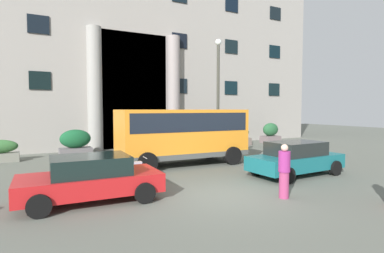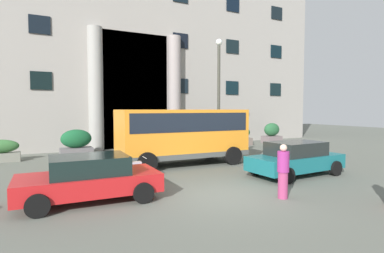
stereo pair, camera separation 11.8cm
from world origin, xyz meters
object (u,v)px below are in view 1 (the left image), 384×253
Objects in this scene: motorcycle_far_end at (129,170)px; hedge_planter_entrance_right at (76,144)px; hedge_planter_west at (270,133)px; pedestrian_man_red_shirt at (284,171)px; hedge_planter_far_west at (240,136)px; hedge_planter_far_east at (207,139)px; parked_sedan_far at (296,158)px; bus_stop_sign at (238,130)px; parked_hatchback_near at (91,178)px; orange_minibus at (183,132)px; lamppost_plaza_centre at (218,87)px.

hedge_planter_entrance_right is at bearing 102.04° from motorcycle_far_end.
pedestrian_man_red_shirt is at bearing -131.08° from hedge_planter_west.
hedge_planter_far_east is (-3.16, -0.34, -0.01)m from hedge_planter_far_west.
hedge_planter_west is 3.31m from hedge_planter_far_west.
hedge_planter_west is 6.48m from hedge_planter_far_east.
hedge_planter_entrance_right is 12.68m from pedestrian_man_red_shirt.
hedge_planter_west reaches higher than hedge_planter_far_east.
hedge_planter_west is 0.39× the size of parked_sedan_far.
bus_stop_sign is 6.20m from parked_sedan_far.
parked_hatchback_near is (-0.79, -9.29, -0.06)m from hedge_planter_entrance_right.
orange_minibus is 12.00m from hedge_planter_west.
parked_hatchback_near is (-9.39, -8.88, 0.04)m from hedge_planter_far_east.
pedestrian_man_red_shirt is 10.35m from lamppost_plaza_centre.
bus_stop_sign reaches higher than hedge_planter_entrance_right.
motorcycle_far_end is at bearing -144.79° from orange_minibus.
hedge_planter_entrance_right reaches higher than hedge_planter_far_west.
motorcycle_far_end is at bearing -137.48° from hedge_planter_far_east.
hedge_planter_west is at bearing 28.54° from orange_minibus.
bus_stop_sign is at bearing -148.00° from hedge_planter_west.
motorcycle_far_end is 0.28× the size of lamppost_plaza_centre.
lamppost_plaza_centre is (-6.98, -2.87, 3.37)m from hedge_planter_west.
parked_sedan_far is 3.60m from pedestrian_man_red_shirt.
hedge_planter_entrance_right is 0.25× the size of lamppost_plaza_centre.
hedge_planter_entrance_right is 12.15m from parked_sedan_far.
lamppost_plaza_centre reaches higher than hedge_planter_far_west.
hedge_planter_west is 0.90× the size of hedge_planter_entrance_right.
bus_stop_sign is at bearing 74.20° from parked_sedan_far.
orange_minibus is 5.13m from lamppost_plaza_centre.
orange_minibus is at bearing -161.40° from bus_stop_sign.
pedestrian_man_red_shirt reaches higher than motorcycle_far_end.
parked_hatchback_near is at bearing -143.23° from lamppost_plaza_centre.
motorcycle_far_end is (-7.65, -7.02, -0.20)m from hedge_planter_far_east.
lamppost_plaza_centre reaches higher than hedge_planter_far_east.
pedestrian_man_red_shirt is at bearing -86.48° from orange_minibus.
hedge_planter_far_east is (-6.45, -0.61, -0.12)m from hedge_planter_west.
bus_stop_sign is 1.66× the size of hedge_planter_far_east.
hedge_planter_far_east is 0.85× the size of pedestrian_man_red_shirt.
orange_minibus is at bearing 122.28° from parked_sedan_far.
hedge_planter_west is at bearing 5.44° from hedge_planter_far_east.
parked_hatchback_near is at bearing -139.56° from orange_minibus.
hedge_planter_far_east is at bearing 80.61° from parked_sedan_far.
lamppost_plaza_centre is (8.86, 6.62, 3.44)m from parked_hatchback_near.
parked_sedan_far is 6.83m from motorcycle_far_end.
hedge_planter_entrance_right is at bearing 157.64° from bus_stop_sign.
hedge_planter_far_west is 5.69m from lamppost_plaza_centre.
orange_minibus is 9.04m from hedge_planter_far_west.
hedge_planter_west is at bearing 50.14° from parked_sedan_far.
orange_minibus is 1.53× the size of parked_sedan_far.
parked_sedan_far is at bearing -162.44° from pedestrian_man_red_shirt.
orange_minibus is at bearing -145.40° from hedge_planter_far_west.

